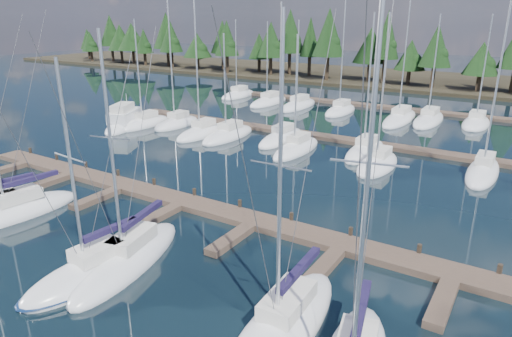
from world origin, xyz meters
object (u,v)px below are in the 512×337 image
Objects in this scene: front_sailboat_3 at (129,259)px; front_sailboat_4 at (93,272)px; main_dock at (180,205)px; front_sailboat_2 at (14,212)px; front_sailboat_5 at (283,326)px; motor_yacht_left at (125,122)px.

front_sailboat_4 is at bearing -107.50° from front_sailboat_3.
main_dock is 11.08m from front_sailboat_2.
front_sailboat_3 is (11.29, -0.30, -0.00)m from front_sailboat_2.
front_sailboat_3 is 0.94× the size of front_sailboat_5.
front_sailboat_3 reaches higher than motor_yacht_left.
main_dock is 7.77m from front_sailboat_3.
front_sailboat_2 is 11.30m from front_sailboat_3.
front_sailboat_4 is at bearing -45.62° from motor_yacht_left.
front_sailboat_5 reaches higher than front_sailboat_3.
motor_yacht_left is (-21.72, 15.12, 0.31)m from main_dock.
main_dock is 3.14× the size of front_sailboat_5.
front_sailboat_5 reaches higher than main_dock.
front_sailboat_3 is 33.14m from motor_yacht_left.
front_sailboat_5 reaches higher than motor_yacht_left.
front_sailboat_2 is at bearing 177.79° from front_sailboat_5.
front_sailboat_2 reaches higher than main_dock.
motor_yacht_left is (-24.41, 22.41, 0.23)m from front_sailboat_3.
front_sailboat_2 is 25.70m from motor_yacht_left.
front_sailboat_2 is at bearing -140.93° from main_dock.
main_dock is 3.12× the size of front_sailboat_2.
front_sailboat_2 is (-8.60, -6.98, 0.08)m from main_dock.
main_dock is 3.66× the size of front_sailboat_4.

